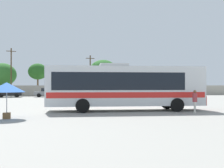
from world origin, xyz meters
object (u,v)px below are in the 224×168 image
coach_bus_silver_red (124,86)px  parked_car_leftmost_black (9,93)px  roadside_tree_left (2,75)px  roadside_tree_midright (103,72)px  vendor_umbrella_near_gate_blue (7,88)px  utility_pole_near (11,71)px  utility_pole_far (90,74)px  parked_car_second_grey (48,92)px  attendant_by_bus_door (195,100)px  roadside_tree_midleft (38,72)px

coach_bus_silver_red → parked_car_leftmost_black: bearing=119.3°
roadside_tree_left → roadside_tree_midright: bearing=-7.2°
vendor_umbrella_near_gate_blue → roadside_tree_left: 40.65m
utility_pole_near → utility_pole_far: utility_pole_near is taller
coach_bus_silver_red → utility_pole_near: bearing=115.1°
parked_car_second_grey → roadside_tree_midright: size_ratio=0.60×
roadside_tree_left → roadside_tree_midright: 20.46m
attendant_by_bus_door → parked_car_second_grey: (-12.65, 28.29, -0.15)m
attendant_by_bus_door → vendor_umbrella_near_gate_blue: vendor_umbrella_near_gate_blue is taller
attendant_by_bus_door → roadside_tree_left: size_ratio=0.26×
coach_bus_silver_red → utility_pole_near: size_ratio=1.34×
roadside_tree_midleft → utility_pole_near: bearing=-156.6°
parked_car_leftmost_black → utility_pole_far: bearing=27.6°
coach_bus_silver_red → parked_car_second_grey: size_ratio=2.83×
parked_car_leftmost_black → roadside_tree_left: 11.48m
utility_pole_far → roadside_tree_midright: utility_pole_far is taller
parked_car_second_grey → coach_bus_silver_red: bearing=-72.9°
utility_pole_far → roadside_tree_left: (-17.58, 3.05, -0.05)m
utility_pole_near → roadside_tree_left: (-2.28, 2.83, -0.64)m
vendor_umbrella_near_gate_blue → roadside_tree_midleft: (-2.67, 38.64, 2.92)m
roadside_tree_midright → vendor_umbrella_near_gate_blue: bearing=-106.0°
parked_car_leftmost_black → roadside_tree_midleft: (3.57, 9.65, 4.00)m
roadside_tree_left → attendant_by_bus_door: bearing=-59.6°
coach_bus_silver_red → vendor_umbrella_near_gate_blue: 8.78m
attendant_by_bus_door → utility_pole_near: (-20.14, 35.46, 3.84)m
parked_car_leftmost_black → roadside_tree_midright: bearing=25.0°
coach_bus_silver_red → roadside_tree_midleft: 36.66m
roadside_tree_midleft → parked_car_second_grey: bearing=-73.6°
vendor_umbrella_near_gate_blue → parked_car_second_grey: (0.05, 29.41, -1.06)m
attendant_by_bus_door → roadside_tree_midright: roadside_tree_midright is taller
parked_car_leftmost_black → roadside_tree_midright: (16.82, 7.84, 3.90)m
attendant_by_bus_door → parked_car_second_grey: attendant_by_bus_door is taller
vendor_umbrella_near_gate_blue → utility_pole_far: utility_pole_far is taller
vendor_umbrella_near_gate_blue → utility_pole_far: bearing=77.8°
parked_car_leftmost_black → utility_pole_near: utility_pole_near is taller
vendor_umbrella_near_gate_blue → roadside_tree_midright: bearing=74.0°
parked_car_leftmost_black → utility_pole_near: bearing=98.9°
vendor_umbrella_near_gate_blue → parked_car_leftmost_black: vendor_umbrella_near_gate_blue is taller
attendant_by_bus_door → roadside_tree_left: roadside_tree_left is taller
attendant_by_bus_door → roadside_tree_midleft: (-15.37, 37.52, 3.83)m
parked_car_leftmost_black → roadside_tree_midright: roadside_tree_midright is taller
parked_car_leftmost_black → vendor_umbrella_near_gate_blue: bearing=-77.9°
parked_car_second_grey → roadside_tree_midright: bearing=35.2°
coach_bus_silver_red → roadside_tree_midright: bearing=85.5°
roadside_tree_left → coach_bus_silver_red: bearing=-63.7°
coach_bus_silver_red → parked_car_second_grey: 26.96m
vendor_umbrella_near_gate_blue → roadside_tree_left: roadside_tree_left is taller
utility_pole_near → roadside_tree_midright: 18.01m
attendant_by_bus_door → roadside_tree_left: (-22.42, 38.28, 3.20)m
utility_pole_far → roadside_tree_midleft: 10.79m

